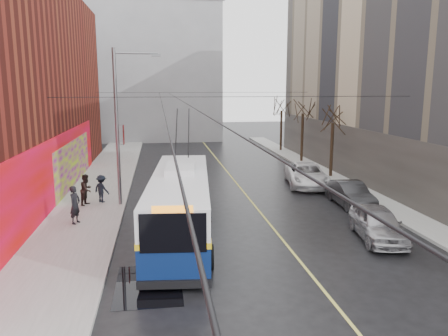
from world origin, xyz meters
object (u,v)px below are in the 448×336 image
Objects in this scene: pedestrian_b at (86,190)px; pedestrian_c at (102,189)px; streetlight_pole at (120,123)px; tree_near at (333,113)px; tree_far at (282,103)px; pedestrian_a at (75,205)px; parked_car_c at (306,175)px; trolleybus at (180,203)px; parked_car_b at (350,194)px; parked_car_a at (378,223)px; tree_mid at (303,105)px; following_car at (176,167)px.

pedestrian_b reaches higher than pedestrian_c.
tree_near is at bearing 21.62° from streetlight_pole.
pedestrian_c is (-16.40, -19.44, -4.18)m from tree_far.
pedestrian_a is (-2.05, -3.42, -3.74)m from streetlight_pole.
tree_near reaches higher than pedestrian_b.
parked_car_c is 3.45× the size of pedestrian_c.
parked_car_c is 3.13× the size of pedestrian_b.
trolleybus is 13.11m from parked_car_c.
pedestrian_a reaches higher than parked_car_b.
streetlight_pole reaches higher than parked_car_c.
tree_far is 1.17× the size of parked_car_c.
parked_car_a is 1.02× the size of parked_car_b.
streetlight_pole is 2.02× the size of parked_car_a.
pedestrian_b reaches higher than parked_car_a.
parked_car_b is 2.42× the size of pedestrian_b.
tree_mid is at bearing 83.28° from parked_car_c.
pedestrian_c reaches higher than parked_car_b.
parked_car_b is 13.79m from following_car.
pedestrian_c is (0.79, 0.46, -0.08)m from pedestrian_b.
parked_car_a is at bearing -101.16° from parked_car_b.
tree_near is 18.59m from pedestrian_b.
trolleybus is 7.38× the size of pedestrian_c.
tree_near is at bearing -90.00° from tree_mid.
following_car is 2.78× the size of pedestrian_c.
pedestrian_a is at bearing -136.30° from tree_mid.
parked_car_a is at bearing -98.90° from tree_mid.
streetlight_pole is 1.41× the size of tree_near.
parked_car_b is at bearing -60.91° from pedestrian_a.
parked_car_b is 5.55m from parked_car_c.
parked_car_b is (-2.00, -7.91, -4.26)m from tree_near.
pedestrian_c is at bearing 158.50° from parked_car_a.
trolleybus is at bearing -158.62° from parked_car_b.
tree_near is 3.92× the size of pedestrian_c.
parked_car_b is at bearing -72.23° from parked_car_c.
pedestrian_c is at bearing -131.00° from following_car.
tree_near reaches higher than trolleybus.
parked_car_c is 2.95× the size of pedestrian_a.
tree_mid is 21.17m from parked_car_a.
trolleybus is 6.70× the size of pedestrian_b.
streetlight_pole is 0.75× the size of trolleybus.
streetlight_pole reaches higher than tree_near.
following_car is 9.47m from pedestrian_b.
parked_car_c is 9.93m from following_car.
pedestrian_a is at bearing 161.84° from trolleybus.
parked_car_b is (1.20, 5.53, -0.04)m from parked_car_a.
pedestrian_b is (-17.19, -12.91, -4.20)m from tree_mid.
tree_far is 1.45× the size of following_car.
tree_near is at bearing -49.98° from pedestrian_b.
trolleybus is 7.70m from pedestrian_b.
parked_car_a is 15.43m from pedestrian_c.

